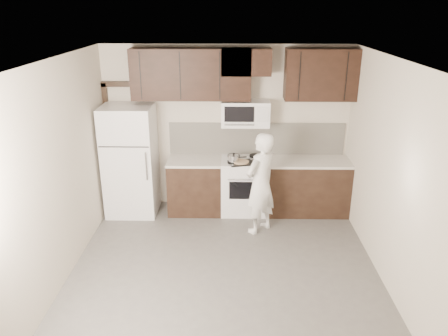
{
  "coord_description": "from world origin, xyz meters",
  "views": [
    {
      "loc": [
        0.09,
        -4.73,
        3.28
      ],
      "look_at": [
        -0.02,
        0.9,
        1.16
      ],
      "focal_mm": 35.0,
      "sensor_mm": 36.0,
      "label": 1
    }
  ],
  "objects_px": {
    "refrigerator": "(131,161)",
    "microwave": "(245,113)",
    "person": "(260,184)",
    "stove": "(244,185)"
  },
  "relations": [
    {
      "from": "stove",
      "to": "microwave",
      "type": "relative_size",
      "value": 1.24
    },
    {
      "from": "stove",
      "to": "microwave",
      "type": "height_order",
      "value": "microwave"
    },
    {
      "from": "refrigerator",
      "to": "person",
      "type": "height_order",
      "value": "refrigerator"
    },
    {
      "from": "refrigerator",
      "to": "stove",
      "type": "bearing_deg",
      "value": 1.51
    },
    {
      "from": "stove",
      "to": "person",
      "type": "distance_m",
      "value": 0.79
    },
    {
      "from": "refrigerator",
      "to": "person",
      "type": "distance_m",
      "value": 2.17
    },
    {
      "from": "stove",
      "to": "microwave",
      "type": "xyz_separation_m",
      "value": [
        -0.0,
        0.12,
        1.19
      ]
    },
    {
      "from": "microwave",
      "to": "person",
      "type": "relative_size",
      "value": 0.49
    },
    {
      "from": "refrigerator",
      "to": "microwave",
      "type": "bearing_deg",
      "value": 5.15
    },
    {
      "from": "person",
      "to": "refrigerator",
      "type": "bearing_deg",
      "value": -63.15
    }
  ]
}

